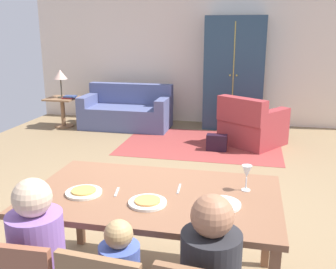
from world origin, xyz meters
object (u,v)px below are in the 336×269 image
(handbag, at_px, (217,143))
(couch, at_px, (127,112))
(plate_near_man, at_px, (84,193))
(plate_near_woman, at_px, (222,204))
(book_lower, at_px, (69,98))
(wine_glass, at_px, (247,173))
(plate_near_child, at_px, (148,203))
(armchair, at_px, (251,126))
(armoire, at_px, (234,74))
(dining_table, at_px, (154,202))
(table_lamp, at_px, (60,75))
(side_table, at_px, (63,108))
(book_upper, at_px, (70,96))

(handbag, bearing_deg, couch, 148.16)
(plate_near_man, relative_size, handbag, 0.78)
(plate_near_woman, relative_size, book_lower, 1.14)
(plate_near_woman, height_order, wine_glass, wine_glass)
(plate_near_child, distance_m, armchair, 4.17)
(armchair, relative_size, armoire, 0.57)
(plate_near_child, bearing_deg, handbag, 88.07)
(armoire, xyz_separation_m, handbag, (-0.15, -1.56, -0.92))
(dining_table, distance_m, armoire, 5.03)
(plate_near_man, bearing_deg, wine_glass, 15.36)
(table_lamp, xyz_separation_m, book_lower, (0.17, -0.05, -0.41))
(wine_glass, height_order, armoire, armoire)
(wine_glass, relative_size, couch, 0.11)
(table_lamp, bearing_deg, wine_glass, -49.35)
(plate_near_man, xyz_separation_m, table_lamp, (-2.50, 4.48, 0.24))
(plate_near_woman, bearing_deg, armoire, 92.26)
(wine_glass, bearing_deg, armoire, 94.11)
(wine_glass, distance_m, couch, 5.06)
(couch, relative_size, side_table, 2.91)
(couch, bearing_deg, armchair, -16.42)
(handbag, bearing_deg, dining_table, -92.03)
(plate_near_woman, xyz_separation_m, armoire, (-0.20, 5.11, 0.28))
(plate_near_child, xyz_separation_m, book_upper, (-2.76, 4.48, -0.15))
(plate_near_child, bearing_deg, book_upper, 121.69)
(plate_near_woman, distance_m, book_upper, 5.46)
(wine_glass, distance_m, side_table, 5.53)
(plate_near_child, bearing_deg, armoire, 87.01)
(armchair, bearing_deg, side_table, 172.98)
(couch, distance_m, book_lower, 1.14)
(armoire, distance_m, book_upper, 3.15)
(plate_near_woman, bearing_deg, armchair, 87.59)
(table_lamp, bearing_deg, side_table, -90.00)
(dining_table, distance_m, book_lower, 5.14)
(armchair, bearing_deg, plate_near_child, -98.91)
(book_upper, bearing_deg, plate_near_child, -58.31)
(armoire, bearing_deg, side_table, -168.55)
(side_table, height_order, handbag, side_table)
(book_lower, bearing_deg, side_table, 164.31)
(wine_glass, bearing_deg, side_table, 130.65)
(table_lamp, height_order, handbag, table_lamp)
(dining_table, relative_size, book_upper, 7.82)
(book_lower, height_order, handbag, book_lower)
(plate_near_man, relative_size, side_table, 0.43)
(couch, bearing_deg, handbag, -31.84)
(couch, relative_size, book_upper, 7.68)
(handbag, bearing_deg, plate_near_woman, -84.38)
(side_table, bearing_deg, couch, 11.88)
(side_table, distance_m, table_lamp, 0.63)
(wine_glass, xyz_separation_m, table_lamp, (-3.59, 4.18, 0.12))
(armoire, xyz_separation_m, book_lower, (-3.07, -0.70, -0.46))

